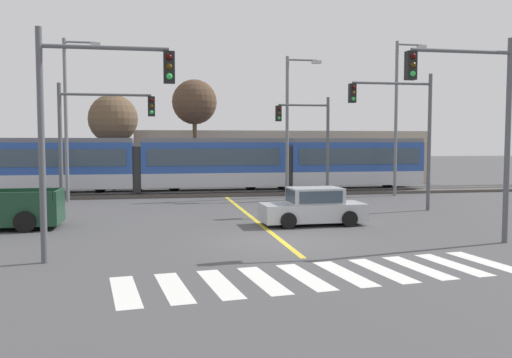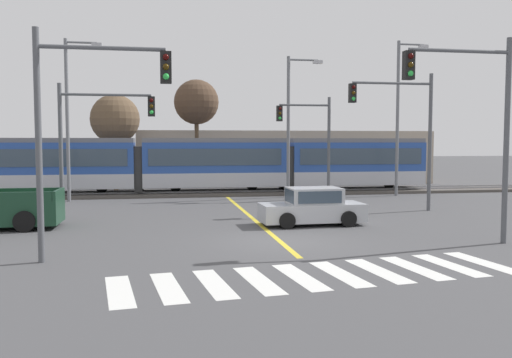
# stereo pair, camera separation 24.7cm
# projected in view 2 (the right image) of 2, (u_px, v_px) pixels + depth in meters

# --- Properties ---
(ground_plane) EXTENTS (200.00, 200.00, 0.00)m
(ground_plane) POSITION_uv_depth(u_px,v_px,m) (280.00, 241.00, 18.44)
(ground_plane) COLOR #474749
(track_bed) EXTENTS (120.00, 4.00, 0.18)m
(track_bed) POSITION_uv_depth(u_px,v_px,m) (224.00, 193.00, 35.07)
(track_bed) COLOR #4C4742
(track_bed) RESTS_ON ground
(rail_near) EXTENTS (120.00, 0.08, 0.10)m
(rail_near) POSITION_uv_depth(u_px,v_px,m) (225.00, 191.00, 34.36)
(rail_near) COLOR #939399
(rail_near) RESTS_ON track_bed
(rail_far) EXTENTS (120.00, 0.08, 0.10)m
(rail_far) POSITION_uv_depth(u_px,v_px,m) (222.00, 189.00, 35.77)
(rail_far) COLOR #939399
(rail_far) RESTS_ON track_bed
(light_rail_tram) EXTENTS (28.00, 2.64, 3.43)m
(light_rail_tram) POSITION_uv_depth(u_px,v_px,m) (214.00, 163.00, 34.83)
(light_rail_tram) COLOR #B7BAC1
(light_rail_tram) RESTS_ON track_bed
(crosswalk_stripe_0) EXTENTS (0.91, 2.85, 0.01)m
(crosswalk_stripe_0) POSITION_uv_depth(u_px,v_px,m) (119.00, 291.00, 12.26)
(crosswalk_stripe_0) COLOR silver
(crosswalk_stripe_0) RESTS_ON ground
(crosswalk_stripe_1) EXTENTS (0.91, 2.85, 0.01)m
(crosswalk_stripe_1) POSITION_uv_depth(u_px,v_px,m) (168.00, 287.00, 12.58)
(crosswalk_stripe_1) COLOR silver
(crosswalk_stripe_1) RESTS_ON ground
(crosswalk_stripe_2) EXTENTS (0.91, 2.85, 0.01)m
(crosswalk_stripe_2) POSITION_uv_depth(u_px,v_px,m) (214.00, 284.00, 12.91)
(crosswalk_stripe_2) COLOR silver
(crosswalk_stripe_2) RESTS_ON ground
(crosswalk_stripe_3) EXTENTS (0.91, 2.85, 0.01)m
(crosswalk_stripe_3) POSITION_uv_depth(u_px,v_px,m) (258.00, 280.00, 13.23)
(crosswalk_stripe_3) COLOR silver
(crosswalk_stripe_3) RESTS_ON ground
(crosswalk_stripe_4) EXTENTS (0.91, 2.85, 0.01)m
(crosswalk_stripe_4) POSITION_uv_depth(u_px,v_px,m) (300.00, 277.00, 13.56)
(crosswalk_stripe_4) COLOR silver
(crosswalk_stripe_4) RESTS_ON ground
(crosswalk_stripe_5) EXTENTS (0.91, 2.85, 0.01)m
(crosswalk_stripe_5) POSITION_uv_depth(u_px,v_px,m) (340.00, 274.00, 13.88)
(crosswalk_stripe_5) COLOR silver
(crosswalk_stripe_5) RESTS_ON ground
(crosswalk_stripe_6) EXTENTS (0.91, 2.85, 0.01)m
(crosswalk_stripe_6) POSITION_uv_depth(u_px,v_px,m) (378.00, 271.00, 14.21)
(crosswalk_stripe_6) COLOR silver
(crosswalk_stripe_6) RESTS_ON ground
(crosswalk_stripe_7) EXTENTS (0.91, 2.85, 0.01)m
(crosswalk_stripe_7) POSITION_uv_depth(u_px,v_px,m) (414.00, 268.00, 14.53)
(crosswalk_stripe_7) COLOR silver
(crosswalk_stripe_7) RESTS_ON ground
(crosswalk_stripe_8) EXTENTS (0.91, 2.85, 0.01)m
(crosswalk_stripe_8) POSITION_uv_depth(u_px,v_px,m) (449.00, 265.00, 14.86)
(crosswalk_stripe_8) COLOR silver
(crosswalk_stripe_8) RESTS_ON ground
(crosswalk_stripe_9) EXTENTS (0.91, 2.85, 0.01)m
(crosswalk_stripe_9) POSITION_uv_depth(u_px,v_px,m) (482.00, 262.00, 15.18)
(crosswalk_stripe_9) COLOR silver
(crosswalk_stripe_9) RESTS_ON ground
(lane_centre_line) EXTENTS (0.20, 17.73, 0.01)m
(lane_centre_line) POSITION_uv_depth(u_px,v_px,m) (251.00, 217.00, 24.40)
(lane_centre_line) COLOR gold
(lane_centre_line) RESTS_ON ground
(sedan_crossing) EXTENTS (4.25, 2.01, 1.52)m
(sedan_crossing) POSITION_uv_depth(u_px,v_px,m) (312.00, 208.00, 22.05)
(sedan_crossing) COLOR #B7BABF
(sedan_crossing) RESTS_ON ground
(traffic_light_near_left) EXTENTS (3.75, 0.38, 6.51)m
(traffic_light_near_left) POSITION_uv_depth(u_px,v_px,m) (83.00, 111.00, 15.10)
(traffic_light_near_left) COLOR #515459
(traffic_light_near_left) RESTS_ON ground
(traffic_light_far_right) EXTENTS (3.25, 0.38, 6.00)m
(traffic_light_far_right) POSITION_uv_depth(u_px,v_px,m) (311.00, 133.00, 31.80)
(traffic_light_far_right) COLOR #515459
(traffic_light_far_right) RESTS_ON ground
(traffic_light_near_right) EXTENTS (3.75, 0.38, 6.77)m
(traffic_light_near_right) POSITION_uv_depth(u_px,v_px,m) (475.00, 110.00, 17.56)
(traffic_light_near_right) COLOR #515459
(traffic_light_near_right) RESTS_ON ground
(traffic_light_mid_left) EXTENTS (4.25, 0.38, 5.98)m
(traffic_light_mid_left) POSITION_uv_depth(u_px,v_px,m) (94.00, 129.00, 24.33)
(traffic_light_mid_left) COLOR #515459
(traffic_light_mid_left) RESTS_ON ground
(traffic_light_mid_right) EXTENTS (4.25, 0.38, 6.68)m
(traffic_light_mid_right) POSITION_uv_depth(u_px,v_px,m) (404.00, 121.00, 26.13)
(traffic_light_mid_right) COLOR #515459
(traffic_light_mid_right) RESTS_ON ground
(street_lamp_west) EXTENTS (2.07, 0.28, 9.13)m
(street_lamp_west) POSITION_uv_depth(u_px,v_px,m) (70.00, 111.00, 30.41)
(street_lamp_west) COLOR slate
(street_lamp_west) RESTS_ON ground
(street_lamp_centre) EXTENTS (2.20, 0.28, 8.51)m
(street_lamp_centre) POSITION_uv_depth(u_px,v_px,m) (292.00, 118.00, 32.76)
(street_lamp_centre) COLOR slate
(street_lamp_centre) RESTS_ON ground
(street_lamp_east) EXTENTS (2.01, 0.28, 9.60)m
(street_lamp_east) POSITION_uv_depth(u_px,v_px,m) (400.00, 110.00, 33.70)
(street_lamp_east) COLOR slate
(street_lamp_east) RESTS_ON ground
(bare_tree_west) EXTENTS (3.35, 3.35, 6.61)m
(bare_tree_west) POSITION_uv_depth(u_px,v_px,m) (115.00, 119.00, 36.99)
(bare_tree_west) COLOR brown
(bare_tree_west) RESTS_ON ground
(bare_tree_east) EXTENTS (3.31, 3.31, 7.97)m
(bare_tree_east) POSITION_uv_depth(u_px,v_px,m) (196.00, 103.00, 39.96)
(bare_tree_east) COLOR brown
(bare_tree_east) RESTS_ON ground
(building_backdrop_far) EXTENTS (23.35, 6.00, 4.23)m
(building_backdrop_far) POSITION_uv_depth(u_px,v_px,m) (283.00, 157.00, 44.37)
(building_backdrop_far) COLOR tan
(building_backdrop_far) RESTS_ON ground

